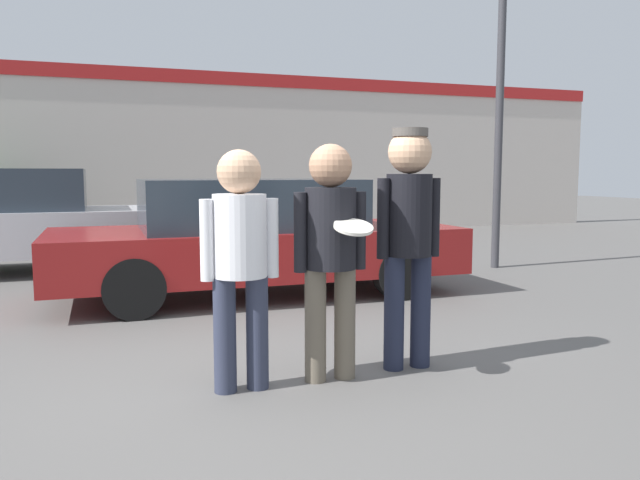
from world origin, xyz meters
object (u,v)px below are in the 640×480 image
person_left (240,250)px  person_right (409,225)px  street_lamp (512,13)px  person_middle_with_frisbee (331,241)px  parked_car_near (255,237)px  parked_car_far (5,221)px

person_left → person_right: 1.28m
person_right → street_lamp: (3.76, 4.00, 2.75)m
person_middle_with_frisbee → person_right: 0.64m
person_middle_with_frisbee → person_right: bearing=5.8°
person_right → person_left: bearing=-177.0°
parked_car_near → parked_car_far: (-3.05, 2.81, 0.06)m
person_middle_with_frisbee → person_right: (0.63, 0.06, 0.09)m
person_middle_with_frisbee → street_lamp: size_ratio=0.26×
person_middle_with_frisbee → parked_car_far: 6.64m
person_left → parked_car_near: size_ratio=0.34×
parked_car_near → parked_car_far: 4.14m
person_middle_with_frisbee → parked_car_far: size_ratio=0.36×
person_left → person_middle_with_frisbee: 0.64m
person_middle_with_frisbee → street_lamp: (4.39, 4.07, 2.84)m
parked_car_far → street_lamp: bearing=-15.1°
person_left → person_right: (1.27, 0.07, 0.13)m
parked_car_far → person_right: bearing=-59.9°
person_right → street_lamp: 6.14m
person_left → person_middle_with_frisbee: bearing=0.2°
parked_car_far → street_lamp: street_lamp is taller
person_left → parked_car_near: bearing=74.8°
person_right → parked_car_far: size_ratio=0.39×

